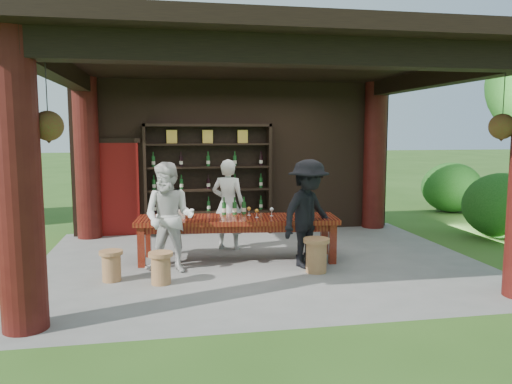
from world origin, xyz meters
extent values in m
plane|color=#2D5119|center=(0.00, 0.00, 0.00)|extent=(90.00, 90.00, 0.00)
cube|color=slate|center=(0.00, 0.00, -0.05)|extent=(7.40, 5.90, 0.10)
cube|color=black|center=(0.00, 2.75, 1.65)|extent=(7.00, 0.18, 3.30)
cube|color=maroon|center=(-2.60, 2.65, 1.00)|extent=(0.95, 0.06, 2.00)
cylinder|color=#380C0A|center=(-3.15, -2.40, 1.65)|extent=(0.50, 0.50, 3.30)
cylinder|color=#380C0A|center=(-3.15, 2.55, 1.65)|extent=(0.50, 0.50, 3.30)
cylinder|color=#380C0A|center=(3.15, 2.55, 1.65)|extent=(0.50, 0.50, 3.30)
cube|color=black|center=(0.00, -2.40, 3.15)|extent=(6.70, 0.35, 0.35)
cube|color=black|center=(-3.15, 0.00, 3.15)|extent=(0.30, 5.20, 0.30)
cube|color=black|center=(3.15, 0.00, 3.15)|extent=(0.30, 5.20, 0.30)
cube|color=black|center=(0.00, 0.00, 3.40)|extent=(7.50, 6.00, 0.20)
cylinder|color=black|center=(-2.85, -2.20, 2.62)|extent=(0.01, 0.01, 0.75)
cone|color=black|center=(-2.85, -2.20, 2.17)|extent=(0.32, 0.32, 0.18)
sphere|color=#1E5919|center=(-2.85, -2.20, 2.28)|extent=(0.34, 0.34, 0.34)
cylinder|color=black|center=(2.85, -2.20, 2.62)|extent=(0.01, 0.01, 0.75)
cone|color=black|center=(2.85, -2.20, 2.17)|extent=(0.32, 0.32, 0.18)
sphere|color=#1E5919|center=(2.85, -2.20, 2.28)|extent=(0.34, 0.34, 0.34)
cube|color=#55100C|center=(-0.37, 0.16, 0.71)|extent=(3.48, 1.23, 0.08)
cube|color=#55100C|center=(-0.37, 0.16, 0.61)|extent=(3.27, 1.06, 0.12)
cube|color=#55100C|center=(-1.98, -0.01, 0.34)|extent=(0.13, 0.13, 0.67)
cube|color=#55100C|center=(1.17, -0.34, 0.34)|extent=(0.13, 0.13, 0.67)
cube|color=#55100C|center=(-1.90, 0.67, 0.34)|extent=(0.13, 0.13, 0.67)
cube|color=#55100C|center=(1.24, 0.33, 0.34)|extent=(0.13, 0.13, 0.67)
cylinder|color=#9C693E|center=(-1.66, -0.98, 0.21)|extent=(0.28, 0.28, 0.42)
cylinder|color=#9C693E|center=(-1.66, -0.98, 0.44)|extent=(0.36, 0.36, 0.06)
cylinder|color=#9C693E|center=(0.75, -0.79, 0.24)|extent=(0.33, 0.33, 0.48)
cylinder|color=#9C693E|center=(0.75, -0.79, 0.51)|extent=(0.41, 0.41, 0.07)
cylinder|color=#9C693E|center=(-2.39, -0.70, 0.20)|extent=(0.28, 0.28, 0.40)
cylinder|color=#9C693E|center=(-2.39, -0.70, 0.43)|extent=(0.35, 0.35, 0.06)
imported|color=beige|center=(-0.42, 1.01, 0.85)|extent=(0.73, 0.62, 1.70)
imported|color=silver|center=(-1.52, -0.35, 0.87)|extent=(1.03, 0.92, 1.74)
imported|color=black|center=(0.71, -0.45, 0.88)|extent=(1.31, 1.18, 1.76)
cube|color=#BF6672|center=(-1.38, 0.23, 0.82)|extent=(0.28, 0.21, 0.14)
ellipsoid|color=#194C14|center=(5.30, 0.96, 0.58)|extent=(1.60, 1.60, 1.36)
ellipsoid|color=#194C14|center=(6.15, 4.21, 0.58)|extent=(1.60, 1.60, 1.36)
camera|label=1|loc=(-1.56, -8.18, 2.23)|focal=35.00mm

